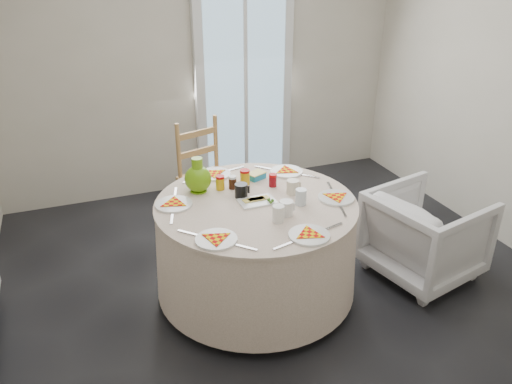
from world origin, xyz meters
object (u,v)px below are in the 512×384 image
object	(u,v)px
table	(256,247)
armchair	(426,228)
wooden_chair	(210,180)
green_pitcher	(198,172)

from	to	relation	value
table	armchair	size ratio (longest dim) A/B	1.88
wooden_chair	green_pitcher	distance (m)	0.85
wooden_chair	green_pitcher	world-z (taller)	green_pitcher
green_pitcher	armchair	bearing A→B (deg)	-6.17
wooden_chair	green_pitcher	size ratio (longest dim) A/B	4.06
armchair	green_pitcher	distance (m)	1.72
wooden_chair	armchair	xyz separation A→B (m)	(1.30, -1.22, -0.08)
armchair	green_pitcher	bearing A→B (deg)	58.61
armchair	green_pitcher	world-z (taller)	green_pitcher
armchair	wooden_chair	bearing A→B (deg)	33.83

